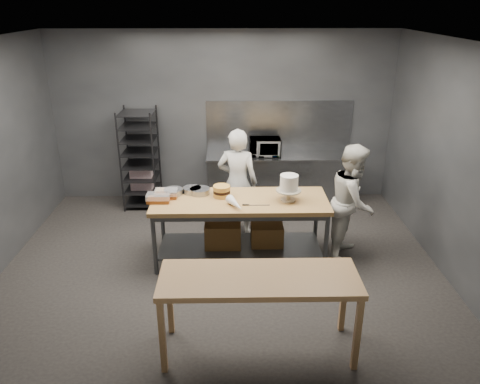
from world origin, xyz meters
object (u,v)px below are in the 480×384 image
object	(u,v)px
chef_behind	(237,182)
microwave	(265,147)
work_table	(241,222)
speed_rack	(140,160)
frosted_cake_stand	(289,185)
layer_cake	(222,191)
chef_right	(353,202)
near_counter	(259,284)

from	to	relation	value
chef_behind	microwave	distance (m)	1.30
work_table	speed_rack	distance (m)	2.59
speed_rack	frosted_cake_stand	size ratio (longest dim) A/B	4.78
work_table	layer_cake	xyz separation A→B (m)	(-0.26, 0.09, 0.43)
speed_rack	chef_right	bearing A→B (deg)	-28.97
chef_behind	layer_cake	xyz separation A→B (m)	(-0.23, -0.72, 0.15)
chef_right	layer_cake	world-z (taller)	chef_right
chef_right	frosted_cake_stand	size ratio (longest dim) A/B	4.51
microwave	layer_cake	distance (m)	2.04
near_counter	chef_right	distance (m)	2.46
speed_rack	chef_behind	xyz separation A→B (m)	(1.68, -1.11, -0.01)
chef_behind	microwave	xyz separation A→B (m)	(0.50, 1.19, 0.20)
chef_behind	layer_cake	bearing A→B (deg)	83.62
near_counter	chef_behind	bearing A→B (deg)	93.80
speed_rack	microwave	distance (m)	2.19
speed_rack	microwave	bearing A→B (deg)	2.10
near_counter	frosted_cake_stand	distance (m)	1.93
layer_cake	frosted_cake_stand	bearing A→B (deg)	-9.63
near_counter	chef_behind	size ratio (longest dim) A/B	1.18
chef_behind	chef_right	xyz separation A→B (m)	(1.60, -0.71, -0.02)
frosted_cake_stand	layer_cake	size ratio (longest dim) A/B	1.56
microwave	frosted_cake_stand	distance (m)	2.07
near_counter	speed_rack	world-z (taller)	speed_rack
chef_right	microwave	world-z (taller)	chef_right
frosted_cake_stand	speed_rack	bearing A→B (deg)	139.96
chef_right	frosted_cake_stand	xyz separation A→B (m)	(-0.93, -0.16, 0.32)
near_counter	work_table	bearing A→B (deg)	94.46
chef_behind	microwave	world-z (taller)	chef_behind
speed_rack	frosted_cake_stand	world-z (taller)	speed_rack
work_table	chef_right	bearing A→B (deg)	3.64
near_counter	microwave	xyz separation A→B (m)	(0.32, 3.90, 0.24)
speed_rack	near_counter	bearing A→B (deg)	-64.02
chef_behind	frosted_cake_stand	distance (m)	1.15
work_table	layer_cake	bearing A→B (deg)	160.87
microwave	layer_cake	size ratio (longest dim) A/B	2.31
work_table	frosted_cake_stand	size ratio (longest dim) A/B	6.55
work_table	chef_behind	distance (m)	0.86
speed_rack	chef_right	size ratio (longest dim) A/B	1.06
near_counter	layer_cake	xyz separation A→B (m)	(-0.41, 1.99, 0.19)
layer_cake	work_table	bearing A→B (deg)	-19.13
layer_cake	chef_right	bearing A→B (deg)	0.33
frosted_cake_stand	layer_cake	bearing A→B (deg)	170.37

